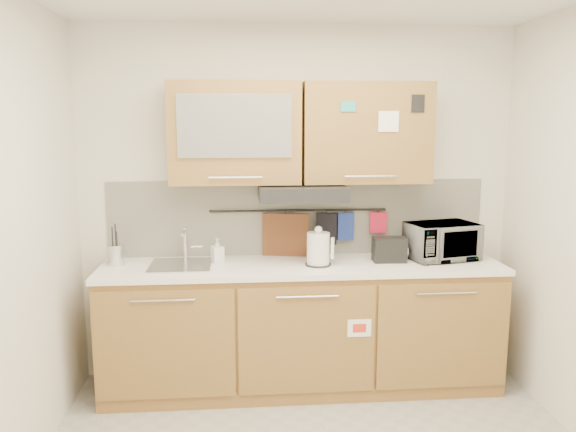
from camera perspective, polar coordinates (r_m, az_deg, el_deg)
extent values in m
plane|color=silver|center=(4.20, 1.02, 1.22)|extent=(3.20, 0.00, 3.20)
cube|color=olive|center=(4.13, 1.41, -11.30)|extent=(2.80, 0.60, 0.88)
cube|color=black|center=(4.28, 1.39, -16.19)|extent=(2.80, 0.54, 0.10)
cube|color=olive|center=(3.84, -12.40, -12.68)|extent=(0.91, 0.02, 0.74)
cylinder|color=silver|center=(3.71, -12.62, -8.38)|extent=(0.41, 0.01, 0.01)
cube|color=olive|center=(3.83, 1.94, -12.52)|extent=(0.91, 0.02, 0.74)
cylinder|color=silver|center=(3.70, 2.01, -8.20)|extent=(0.41, 0.01, 0.01)
cube|color=olive|center=(4.04, 15.49, -11.67)|extent=(0.91, 0.02, 0.74)
cylinder|color=silver|center=(3.92, 15.82, -7.55)|extent=(0.41, 0.01, 0.01)
cube|color=white|center=(3.98, 1.46, -5.14)|extent=(2.82, 0.62, 0.04)
cube|color=silver|center=(4.20, 1.03, -0.16)|extent=(2.80, 0.02, 0.56)
cube|color=olive|center=(3.96, -5.40, 8.38)|extent=(0.90, 0.35, 0.70)
cube|color=silver|center=(3.78, -5.44, 9.09)|extent=(0.76, 0.02, 0.42)
cube|color=olive|center=(4.06, 7.84, 8.36)|extent=(0.90, 0.35, 0.70)
cube|color=white|center=(3.91, 10.19, 9.43)|extent=(0.14, 0.00, 0.14)
cube|color=black|center=(3.94, 1.39, 2.43)|extent=(0.60, 0.46, 0.10)
cube|color=silver|center=(3.98, -10.85, -5.06)|extent=(0.42, 0.40, 0.03)
cylinder|color=silver|center=(4.11, -10.40, -2.81)|extent=(0.03, 0.03, 0.24)
cylinder|color=silver|center=(4.01, -10.55, -1.66)|extent=(0.02, 0.18, 0.02)
cylinder|color=black|center=(4.16, 1.09, 0.57)|extent=(1.30, 0.02, 0.02)
cylinder|color=silver|center=(4.10, -17.08, -3.79)|extent=(0.15, 0.15, 0.14)
cylinder|color=black|center=(4.10, -17.36, -2.91)|extent=(0.01, 0.01, 0.27)
cylinder|color=black|center=(4.07, -16.96, -3.18)|extent=(0.01, 0.01, 0.24)
cylinder|color=black|center=(4.10, -17.08, -2.75)|extent=(0.01, 0.01, 0.29)
cylinder|color=black|center=(4.07, -17.36, -3.39)|extent=(0.01, 0.01, 0.21)
cylinder|color=silver|center=(3.90, 3.09, -3.37)|extent=(0.20, 0.20, 0.23)
sphere|color=silver|center=(3.88, 3.11, -1.40)|extent=(0.05, 0.05, 0.05)
cube|color=silver|center=(3.89, 4.55, -3.28)|extent=(0.03, 0.04, 0.15)
cylinder|color=black|center=(3.93, 3.07, -4.91)|extent=(0.18, 0.18, 0.01)
cube|color=black|center=(4.08, 10.25, -3.37)|extent=(0.23, 0.14, 0.18)
cube|color=black|center=(4.05, 9.72, -2.29)|extent=(0.07, 0.10, 0.01)
cube|color=black|center=(4.07, 10.85, -2.26)|extent=(0.07, 0.10, 0.01)
imported|color=#999999|center=(4.22, 15.35, -2.48)|extent=(0.54, 0.42, 0.26)
imported|color=#999999|center=(4.02, -7.18, -3.47)|extent=(0.10, 0.10, 0.17)
cube|color=brown|center=(4.18, -0.24, -2.65)|extent=(0.34, 0.10, 0.43)
cube|color=navy|center=(4.21, 5.85, -1.06)|extent=(0.13, 0.04, 0.21)
cube|color=black|center=(4.19, 3.93, -1.29)|extent=(0.16, 0.07, 0.24)
cube|color=#B71832|center=(4.26, 9.15, -0.65)|extent=(0.13, 0.04, 0.15)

